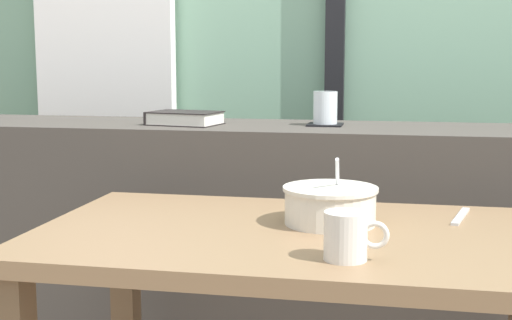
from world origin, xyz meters
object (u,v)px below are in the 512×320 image
at_px(closed_book, 184,118).
at_px(soup_bowl, 330,206).
at_px(breakfast_table, 299,290).
at_px(fork_utensil, 461,216).
at_px(ceramic_mug, 347,236).
at_px(coaster_square, 325,125).
at_px(juice_glass, 325,109).

bearing_deg(closed_book, soup_bowl, -47.77).
height_order(breakfast_table, fork_utensil, fork_utensil).
distance_m(breakfast_table, soup_bowl, 0.19).
height_order(soup_bowl, ceramic_mug, soup_bowl).
height_order(coaster_square, juice_glass, juice_glass).
bearing_deg(ceramic_mug, coaster_square, 98.53).
bearing_deg(ceramic_mug, fork_utensil, 59.67).
xyz_separation_m(breakfast_table, ceramic_mug, (0.11, -0.19, 0.17)).
distance_m(breakfast_table, coaster_square, 0.71).
relative_size(closed_book, fork_utensil, 1.30).
distance_m(closed_book, ceramic_mug, 0.97).
bearing_deg(coaster_square, soup_bowl, -82.90).
xyz_separation_m(breakfast_table, juice_glass, (-0.02, 0.66, 0.32)).
height_order(closed_book, ceramic_mug, closed_book).
xyz_separation_m(coaster_square, closed_book, (-0.41, -0.06, 0.02)).
bearing_deg(closed_book, juice_glass, 7.87).
bearing_deg(soup_bowl, breakfast_table, -127.39).
bearing_deg(juice_glass, closed_book, -172.13).
relative_size(coaster_square, juice_glass, 1.06).
height_order(coaster_square, fork_utensil, coaster_square).
xyz_separation_m(juice_glass, soup_bowl, (0.07, -0.59, -0.16)).
bearing_deg(juice_glass, breakfast_table, -88.39).
bearing_deg(juice_glass, coaster_square, 180.00).
xyz_separation_m(juice_glass, ceramic_mug, (0.13, -0.85, -0.16)).
xyz_separation_m(closed_book, ceramic_mug, (0.54, -0.79, -0.13)).
distance_m(coaster_square, soup_bowl, 0.60).
bearing_deg(closed_book, breakfast_table, -54.66).
height_order(coaster_square, closed_book, closed_book).
height_order(closed_book, fork_utensil, closed_book).
bearing_deg(closed_book, coaster_square, 7.87).
bearing_deg(fork_utensil, juice_glass, 139.39).
distance_m(juice_glass, closed_book, 0.41).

